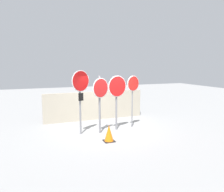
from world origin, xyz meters
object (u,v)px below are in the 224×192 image
stop_sign_1 (100,94)px  stop_sign_2 (117,92)px  traffic_cone_0 (109,133)px  stop_sign_3 (133,88)px  stop_sign_0 (81,89)px

stop_sign_1 → stop_sign_2: (0.85, 0.18, 0.05)m
stop_sign_1 → traffic_cone_0: bearing=-114.3°
stop_sign_1 → traffic_cone_0: 1.76m
stop_sign_2 → traffic_cone_0: stop_sign_2 is taller
stop_sign_2 → traffic_cone_0: (-0.87, -1.26, -1.44)m
stop_sign_1 → stop_sign_3: size_ratio=1.02×
stop_sign_2 → traffic_cone_0: bearing=-137.7°
stop_sign_0 → stop_sign_1: (0.81, -0.16, -0.26)m
stop_sign_3 → stop_sign_2: bearing=172.8°
traffic_cone_0 → stop_sign_0: bearing=122.5°
stop_sign_2 → stop_sign_3: 0.90m
stop_sign_0 → stop_sign_2: 1.68m
stop_sign_0 → traffic_cone_0: bearing=-82.8°
stop_sign_2 → traffic_cone_0: size_ratio=3.84×
stop_sign_3 → stop_sign_0: bearing=166.7°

